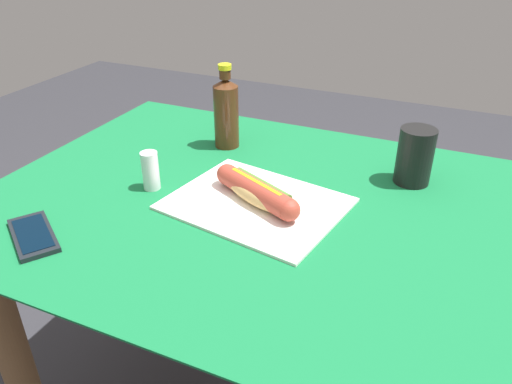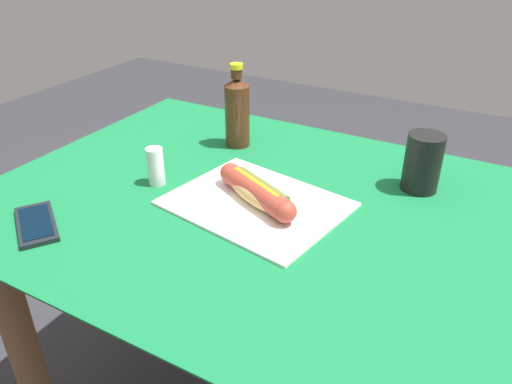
{
  "view_description": "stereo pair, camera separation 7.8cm",
  "coord_description": "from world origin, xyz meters",
  "px_view_note": "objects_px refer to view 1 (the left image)",
  "views": [
    {
      "loc": [
        0.37,
        -0.8,
        1.28
      ],
      "look_at": [
        0.02,
        -0.02,
        0.79
      ],
      "focal_mm": 34.89,
      "sensor_mm": 36.0,
      "label": 1
    },
    {
      "loc": [
        0.44,
        -0.76,
        1.28
      ],
      "look_at": [
        0.02,
        -0.02,
        0.79
      ],
      "focal_mm": 34.89,
      "sensor_mm": 36.0,
      "label": 2
    }
  ],
  "objects_px": {
    "salt_shaker": "(150,171)",
    "soda_bottle": "(226,112)",
    "hot_dog": "(256,191)",
    "drinking_cup": "(415,156)",
    "cell_phone": "(33,235)"
  },
  "relations": [
    {
      "from": "hot_dog",
      "to": "cell_phone",
      "type": "height_order",
      "value": "hot_dog"
    },
    {
      "from": "drinking_cup",
      "to": "salt_shaker",
      "type": "bearing_deg",
      "value": -153.07
    },
    {
      "from": "hot_dog",
      "to": "salt_shaker",
      "type": "xyz_separation_m",
      "value": [
        -0.23,
        -0.03,
        0.01
      ]
    },
    {
      "from": "hot_dog",
      "to": "salt_shaker",
      "type": "relative_size",
      "value": 2.58
    },
    {
      "from": "hot_dog",
      "to": "soda_bottle",
      "type": "height_order",
      "value": "soda_bottle"
    },
    {
      "from": "hot_dog",
      "to": "drinking_cup",
      "type": "height_order",
      "value": "drinking_cup"
    },
    {
      "from": "salt_shaker",
      "to": "drinking_cup",
      "type": "bearing_deg",
      "value": 26.93
    },
    {
      "from": "cell_phone",
      "to": "salt_shaker",
      "type": "distance_m",
      "value": 0.26
    },
    {
      "from": "cell_phone",
      "to": "soda_bottle",
      "type": "bearing_deg",
      "value": 74.83
    },
    {
      "from": "salt_shaker",
      "to": "hot_dog",
      "type": "bearing_deg",
      "value": 6.57
    },
    {
      "from": "drinking_cup",
      "to": "cell_phone",
      "type": "bearing_deg",
      "value": -139.92
    },
    {
      "from": "soda_bottle",
      "to": "drinking_cup",
      "type": "bearing_deg",
      "value": -1.02
    },
    {
      "from": "soda_bottle",
      "to": "salt_shaker",
      "type": "bearing_deg",
      "value": -99.96
    },
    {
      "from": "cell_phone",
      "to": "salt_shaker",
      "type": "relative_size",
      "value": 1.9
    },
    {
      "from": "salt_shaker",
      "to": "soda_bottle",
      "type": "bearing_deg",
      "value": 80.04
    }
  ]
}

